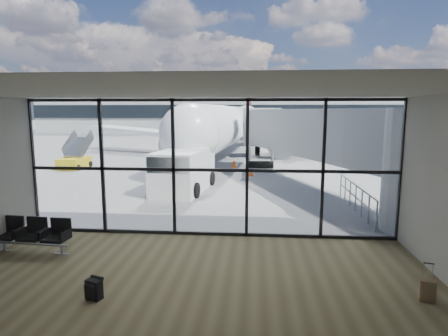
# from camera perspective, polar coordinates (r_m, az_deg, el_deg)

# --- Properties ---
(ground) EXTENTS (220.00, 220.00, 0.00)m
(ground) POSITION_cam_1_polar(r_m,az_deg,el_deg) (52.08, 3.14, 4.16)
(ground) COLOR slate
(ground) RESTS_ON ground
(lounge_shell) EXTENTS (12.02, 8.01, 4.51)m
(lounge_shell) POSITION_cam_1_polar(r_m,az_deg,el_deg) (7.38, -6.61, -2.63)
(lounge_shell) COLOR brown
(lounge_shell) RESTS_ON ground
(glass_curtain_wall) EXTENTS (12.10, 0.12, 4.50)m
(glass_curtain_wall) POSITION_cam_1_polar(r_m,az_deg,el_deg) (12.13, -2.14, -0.08)
(glass_curtain_wall) COLOR white
(glass_curtain_wall) RESTS_ON ground
(jet_bridge) EXTENTS (8.00, 16.50, 4.33)m
(jet_bridge) POSITION_cam_1_polar(r_m,az_deg,el_deg) (19.33, 15.08, 4.43)
(jet_bridge) COLOR gray
(jet_bridge) RESTS_ON ground
(apron_railing) EXTENTS (0.06, 5.46, 1.11)m
(apron_railing) POSITION_cam_1_polar(r_m,az_deg,el_deg) (16.30, 19.45, -3.77)
(apron_railing) COLOR gray
(apron_railing) RESTS_ON ground
(far_terminal) EXTENTS (80.00, 12.20, 11.00)m
(far_terminal) POSITION_cam_1_polar(r_m,az_deg,el_deg) (73.90, 3.19, 8.75)
(far_terminal) COLOR #A4A4A0
(far_terminal) RESTS_ON ground
(tree_0) EXTENTS (4.95, 4.95, 7.12)m
(tree_0) POSITION_cam_1_polar(r_m,az_deg,el_deg) (95.89, -24.51, 8.23)
(tree_0) COLOR #382619
(tree_0) RESTS_ON ground
(tree_1) EXTENTS (5.61, 5.61, 8.07)m
(tree_1) POSITION_cam_1_polar(r_m,az_deg,el_deg) (93.14, -21.27, 8.81)
(tree_1) COLOR #382619
(tree_1) RESTS_ON ground
(tree_2) EXTENTS (6.27, 6.27, 9.03)m
(tree_2) POSITION_cam_1_polar(r_m,az_deg,el_deg) (90.71, -17.84, 9.39)
(tree_2) COLOR #382619
(tree_2) RESTS_ON ground
(tree_3) EXTENTS (4.95, 4.95, 7.12)m
(tree_3) POSITION_cam_1_polar(r_m,az_deg,el_deg) (88.59, -14.17, 8.76)
(tree_3) COLOR #382619
(tree_3) RESTS_ON ground
(tree_4) EXTENTS (5.61, 5.61, 8.07)m
(tree_4) POSITION_cam_1_polar(r_m,az_deg,el_deg) (86.85, -10.39, 9.30)
(tree_4) COLOR #382619
(tree_4) RESTS_ON ground
(tree_5) EXTENTS (6.27, 6.27, 9.03)m
(tree_5) POSITION_cam_1_polar(r_m,az_deg,el_deg) (85.51, -6.45, 9.82)
(tree_5) COLOR #382619
(tree_5) RESTS_ON ground
(seating_row) EXTENTS (2.24, 0.76, 0.99)m
(seating_row) POSITION_cam_1_polar(r_m,az_deg,el_deg) (12.47, -26.92, -8.80)
(seating_row) COLOR gray
(seating_row) RESTS_ON ground
(backpack) EXTENTS (0.39, 0.38, 0.50)m
(backpack) POSITION_cam_1_polar(r_m,az_deg,el_deg) (9.04, -19.22, -17.04)
(backpack) COLOR black
(backpack) RESTS_ON ground
(suitcase) EXTENTS (0.35, 0.28, 0.84)m
(suitcase) POSITION_cam_1_polar(r_m,az_deg,el_deg) (9.57, 28.58, -16.07)
(suitcase) COLOR brown
(suitcase) RESTS_ON ground
(airliner) EXTENTS (30.13, 35.00, 9.02)m
(airliner) POSITION_cam_1_polar(r_m,az_deg,el_deg) (36.31, 1.15, 6.55)
(airliner) COLOR white
(airliner) RESTS_ON ground
(service_van) EXTENTS (2.84, 5.12, 2.13)m
(service_van) POSITION_cam_1_polar(r_m,az_deg,el_deg) (19.34, -6.24, -0.29)
(service_van) COLOR white
(service_van) RESTS_ON ground
(belt_loader) EXTENTS (1.74, 3.94, 1.77)m
(belt_loader) POSITION_cam_1_polar(r_m,az_deg,el_deg) (36.55, -6.06, 3.14)
(belt_loader) COLOR black
(belt_loader) RESTS_ON ground
(mobile_stairs) EXTENTS (1.71, 3.10, 2.15)m
(mobile_stairs) POSITION_cam_1_polar(r_m,az_deg,el_deg) (29.05, -21.77, 0.99)
(mobile_stairs) COLOR gold
(mobile_stairs) RESTS_ON ground
(traffic_cone_a) EXTENTS (0.36, 0.36, 0.51)m
(traffic_cone_a) POSITION_cam_1_polar(r_m,az_deg,el_deg) (23.88, 4.14, -0.62)
(traffic_cone_a) COLOR #D7420B
(traffic_cone_a) RESTS_ON ground
(traffic_cone_c) EXTENTS (0.42, 0.42, 0.61)m
(traffic_cone_c) POSITION_cam_1_polar(r_m,az_deg,el_deg) (27.50, 1.50, 0.72)
(traffic_cone_c) COLOR #FF590D
(traffic_cone_c) RESTS_ON ground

